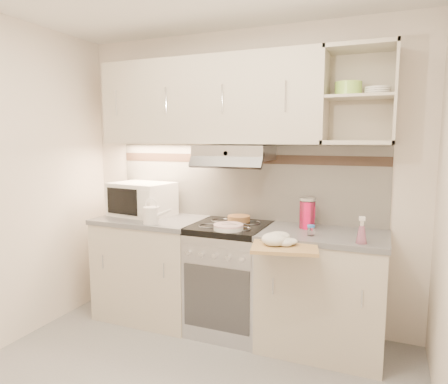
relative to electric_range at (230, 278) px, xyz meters
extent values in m
cube|color=silver|center=(0.00, 0.30, 0.80)|extent=(3.00, 0.04, 2.50)
cube|color=silver|center=(0.00, 0.29, 0.77)|extent=(2.40, 0.02, 0.64)
cube|color=#36261D|center=(0.00, 0.28, 0.97)|extent=(2.40, 0.01, 0.08)
cube|color=beige|center=(-0.25, 0.13, 1.45)|extent=(1.90, 0.34, 0.70)
cube|color=beige|center=(0.95, 0.13, 1.45)|extent=(0.50, 0.34, 0.70)
cylinder|color=#9BD753|center=(0.87, 0.13, 1.50)|extent=(0.19, 0.19, 0.10)
cylinder|color=silver|center=(1.07, 0.13, 1.48)|extent=(0.18, 0.18, 0.06)
cube|color=#B7B7BC|center=(0.00, 0.10, 1.03)|extent=(0.60, 0.40, 0.12)
cube|color=beige|center=(-0.75, 0.00, -0.02)|extent=(0.90, 0.60, 0.86)
cube|color=slate|center=(-0.75, 0.00, 0.43)|extent=(0.92, 0.62, 0.04)
cube|color=beige|center=(0.75, 0.00, -0.02)|extent=(0.90, 0.60, 0.86)
cube|color=slate|center=(0.75, 0.00, 0.43)|extent=(0.92, 0.62, 0.04)
cube|color=#B7B7BC|center=(0.00, 0.00, -0.03)|extent=(0.60, 0.58, 0.85)
cube|color=black|center=(0.00, 0.00, 0.42)|extent=(0.60, 0.60, 0.05)
cube|color=white|center=(-0.89, 0.07, 0.60)|extent=(0.57, 0.46, 0.30)
cube|color=black|center=(-0.89, -0.12, 0.60)|extent=(0.34, 0.06, 0.23)
cylinder|color=white|center=(-0.61, -0.22, 0.52)|extent=(0.13, 0.13, 0.14)
cone|color=white|center=(-0.51, -0.21, 0.54)|extent=(0.18, 0.06, 0.11)
torus|color=white|center=(-0.61, -0.22, 0.61)|extent=(0.11, 0.03, 0.11)
cylinder|color=silver|center=(0.06, -0.18, 0.46)|extent=(0.23, 0.23, 0.01)
cylinder|color=silver|center=(0.06, -0.18, 0.47)|extent=(0.23, 0.23, 0.01)
cylinder|color=silver|center=(0.06, -0.18, 0.49)|extent=(0.23, 0.23, 0.01)
cube|color=silver|center=(0.06, -0.18, 0.49)|extent=(0.15, 0.04, 0.01)
cylinder|color=#A6714B|center=(0.02, 0.15, 0.47)|extent=(0.19, 0.19, 0.05)
cylinder|color=#F10E4F|center=(0.61, 0.09, 0.55)|extent=(0.10, 0.10, 0.21)
cube|color=#F10E4F|center=(0.66, 0.10, 0.58)|extent=(0.02, 0.03, 0.09)
cylinder|color=white|center=(0.60, 0.10, 0.56)|extent=(0.12, 0.12, 0.22)
cylinder|color=#B7B7BC|center=(0.60, 0.10, 0.68)|extent=(0.13, 0.13, 0.02)
cylinder|color=white|center=(0.68, -0.13, 0.48)|extent=(0.05, 0.05, 0.06)
cylinder|color=blue|center=(0.68, -0.13, 0.52)|extent=(0.05, 0.05, 0.02)
cone|color=pink|center=(1.02, -0.22, 0.51)|extent=(0.07, 0.07, 0.12)
cube|color=tan|center=(0.55, -0.38, 0.42)|extent=(0.51, 0.47, 0.02)
camera|label=1|loc=(1.16, -2.96, 1.14)|focal=32.00mm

